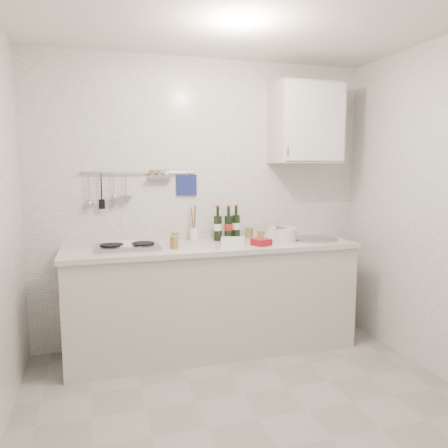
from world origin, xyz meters
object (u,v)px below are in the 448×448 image
object	(u,v)px
wine_bottles	(227,223)
utensil_crock	(194,232)
plate_stack_hob	(121,245)
wall_cabinet	(306,124)
plate_stack_sink	(280,235)

from	to	relation	value
wine_bottles	utensil_crock	world-z (taller)	utensil_crock
plate_stack_hob	wine_bottles	size ratio (longest dim) A/B	0.95
utensil_crock	wine_bottles	bearing A→B (deg)	-8.69
wall_cabinet	wine_bottles	xyz separation A→B (m)	(-0.71, 0.06, -0.87)
utensil_crock	wall_cabinet	bearing A→B (deg)	-6.12
plate_stack_hob	utensil_crock	distance (m)	0.66
wall_cabinet	utensil_crock	xyz separation A→B (m)	(-1.01, 0.11, -0.96)
wall_cabinet	wine_bottles	distance (m)	1.13
plate_stack_hob	plate_stack_sink	xyz separation A→B (m)	(1.36, -0.06, 0.04)
wall_cabinet	plate_stack_hob	distance (m)	1.93
plate_stack_hob	wine_bottles	bearing A→B (deg)	7.19
wall_cabinet	plate_stack_sink	world-z (taller)	wall_cabinet
plate_stack_sink	plate_stack_hob	bearing A→B (deg)	177.64
wall_cabinet	utensil_crock	bearing A→B (deg)	173.88
plate_stack_sink	wall_cabinet	bearing A→B (deg)	21.29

